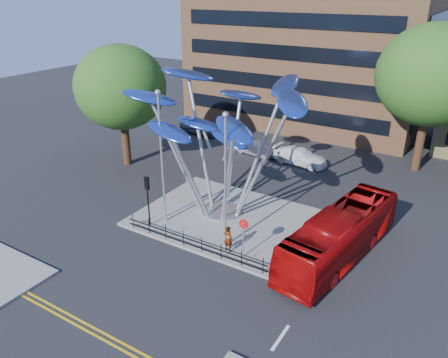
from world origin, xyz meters
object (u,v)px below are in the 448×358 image
Objects in this scene: tree_right at (433,76)px; pedestrian at (228,239)px; no_entry_sign_island at (243,232)px; street_lamp_right at (225,170)px; red_bus at (340,235)px; leaf_sculpture at (221,117)px; street_lamp_left at (161,147)px; parked_car_left at (200,127)px; tree_left at (121,88)px; parked_car_right at (300,156)px; parked_car_mid at (255,148)px; traffic_light_island at (147,191)px.

tree_right is 7.41× the size of pedestrian.
tree_right is at bearing 72.88° from no_entry_sign_island.
street_lamp_right is 7.55m from red_bus.
tree_right reaches higher than leaf_sculpture.
leaf_sculpture reaches higher than street_lamp_left.
street_lamp_right is 1.80× the size of parked_car_left.
tree_left reaches higher than parked_car_right.
street_lamp_right is 3.39× the size of no_entry_sign_island.
leaf_sculpture is (11.93, -3.32, 0.08)m from tree_left.
parked_car_right is (-1.92, 15.39, -0.25)m from pedestrian.
pedestrian is 15.51m from parked_car_right.
red_bus is at bearing -122.12° from parked_car_left.
parked_car_mid is at bearing -63.43° from pedestrian.
parked_car_right is (3.52, 14.50, -4.64)m from street_lamp_left.
street_lamp_left is at bearing -160.53° from red_bus.
street_lamp_right is (-7.50, -19.00, -2.94)m from tree_right.
parked_car_left is 0.94× the size of parked_car_right.
parked_car_right is (12.42, -2.42, -0.07)m from parked_car_left.
tree_right is at bearing -65.98° from parked_car_mid.
tree_right reaches higher than pedestrian.
leaf_sculpture is (-10.07, -15.32, -1.16)m from tree_right.
street_lamp_left reaches higher than traffic_light_island.
traffic_light_island is 16.13m from parked_car_right.
no_entry_sign_island is 0.23× the size of red_bus.
parked_car_mid is (8.52, 8.00, -6.13)m from tree_left.
no_entry_sign_island is 17.23m from parked_car_mid.
street_lamp_right is at bearing -55.09° from leaf_sculpture.
tree_left is at bearing -22.39° from pedestrian.
no_entry_sign_island is (1.50, -0.48, -3.28)m from street_lamp_right.
red_bus reaches higher than pedestrian.
parked_car_right is (4.50, 0.00, 0.05)m from parked_car_mid.
street_lamp_right reaches higher than red_bus.
parked_car_left is at bearing 130.70° from no_entry_sign_island.
street_lamp_left is 2.96m from traffic_light_island.
traffic_light_island is 2.10× the size of pedestrian.
red_bus is 24.91m from parked_car_left.
leaf_sculpture is 3.17× the size of parked_car_mid.
red_bus is 17.33m from parked_car_mid.
pedestrian is at bearing -136.75° from parked_car_left.
street_lamp_right is 22.70m from parked_car_left.
no_entry_sign_island is 0.61× the size of parked_car_mid.
parked_car_right is at bearing -82.50° from parked_car_mid.
traffic_light_island is at bearing -125.04° from leaf_sculpture.
tree_right is 22.49m from street_lamp_left.
no_entry_sign_island is at bearing 178.98° from pedestrian.
traffic_light_island is 0.85× the size of parked_car_mid.
parked_car_right reaches higher than parked_car_mid.
tree_left is 16.45m from parked_car_right.
parked_car_mid is (7.92, -2.42, -0.12)m from parked_car_left.
red_bus is 6.42m from pedestrian.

